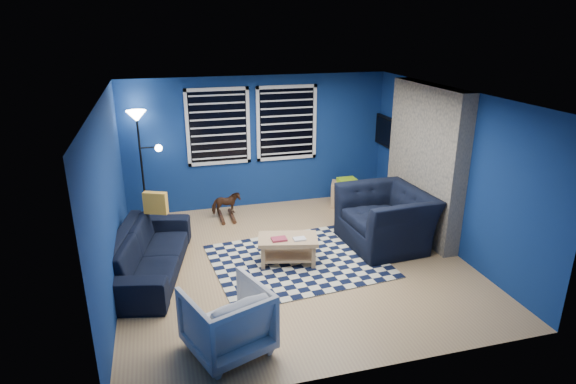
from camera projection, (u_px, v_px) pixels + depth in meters
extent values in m
plane|color=tan|center=(294.00, 261.00, 7.28)|extent=(5.00, 5.00, 0.00)
plane|color=white|center=(295.00, 95.00, 6.43)|extent=(5.00, 5.00, 0.00)
plane|color=navy|center=(258.00, 142.00, 9.13)|extent=(5.00, 0.00, 5.00)
plane|color=navy|center=(110.00, 200.00, 6.24)|extent=(0.00, 5.00, 5.00)
plane|color=navy|center=(449.00, 170.00, 7.47)|extent=(0.00, 5.00, 5.00)
cube|color=gray|center=(425.00, 162.00, 7.90)|extent=(0.26, 2.00, 2.50)
cube|color=black|center=(412.00, 213.00, 8.17)|extent=(0.04, 0.70, 0.60)
cube|color=gray|center=(404.00, 231.00, 8.24)|extent=(0.50, 1.20, 0.08)
cube|color=black|center=(218.00, 127.00, 8.80)|extent=(1.05, 0.02, 1.30)
cube|color=white|center=(216.00, 89.00, 8.57)|extent=(1.17, 0.05, 0.06)
cube|color=white|center=(220.00, 162.00, 9.03)|extent=(1.17, 0.05, 0.06)
cube|color=black|center=(287.00, 123.00, 9.13)|extent=(1.05, 0.02, 1.30)
cube|color=white|center=(287.00, 87.00, 8.89)|extent=(1.17, 0.05, 0.06)
cube|color=white|center=(287.00, 158.00, 9.35)|extent=(1.17, 0.05, 0.06)
cube|color=black|center=(388.00, 133.00, 9.23)|extent=(0.06, 1.00, 0.58)
cube|color=black|center=(387.00, 133.00, 9.22)|extent=(0.01, 0.92, 0.50)
cube|color=black|center=(298.00, 261.00, 7.28)|extent=(2.68, 2.23, 0.02)
imported|color=black|center=(148.00, 253.00, 6.83)|extent=(2.38, 1.33, 0.66)
imported|color=black|center=(386.00, 218.00, 7.70)|extent=(1.48, 1.31, 0.90)
imported|color=gray|center=(227.00, 320.00, 5.21)|extent=(1.06, 1.08, 0.77)
imported|color=#4A2618|center=(226.00, 204.00, 8.76)|extent=(0.27, 0.52, 0.43)
cube|color=tan|center=(288.00, 239.00, 7.11)|extent=(0.96, 0.69, 0.06)
cube|color=tan|center=(288.00, 256.00, 7.20)|extent=(0.87, 0.59, 0.03)
cube|color=#9A2C40|center=(279.00, 239.00, 7.02)|extent=(0.25, 0.21, 0.03)
cube|color=silver|center=(299.00, 239.00, 7.03)|extent=(0.20, 0.17, 0.03)
cube|color=tan|center=(267.00, 261.00, 6.91)|extent=(0.07, 0.07, 0.35)
cube|color=tan|center=(315.00, 254.00, 7.09)|extent=(0.07, 0.07, 0.35)
cube|color=tan|center=(261.00, 249.00, 7.26)|extent=(0.07, 0.07, 0.35)
cube|color=tan|center=(307.00, 243.00, 7.45)|extent=(0.07, 0.07, 0.35)
cube|color=tan|center=(346.00, 195.00, 9.34)|extent=(0.69, 0.59, 0.48)
cube|color=black|center=(346.00, 195.00, 9.34)|extent=(0.60, 0.52, 0.39)
cube|color=#99D419|center=(347.00, 181.00, 9.24)|extent=(0.42, 0.37, 0.09)
cylinder|color=black|center=(147.00, 219.00, 8.79)|extent=(0.25, 0.25, 0.03)
cylinder|color=black|center=(142.00, 170.00, 8.47)|extent=(0.04, 0.04, 1.86)
cone|color=white|center=(136.00, 116.00, 8.15)|extent=(0.34, 0.34, 0.19)
sphere|color=white|center=(159.00, 148.00, 8.37)|extent=(0.13, 0.13, 0.13)
cube|color=gold|center=(155.00, 203.00, 7.30)|extent=(0.37, 0.24, 0.34)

